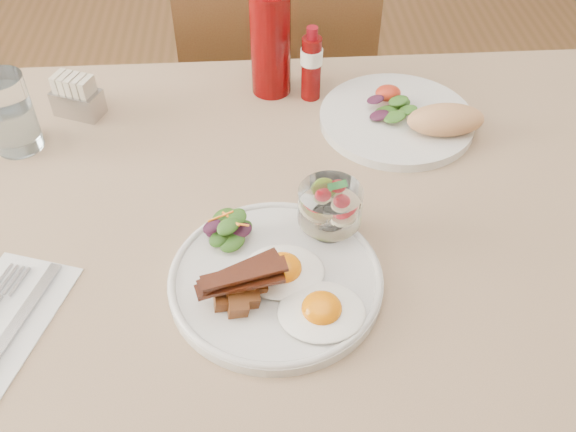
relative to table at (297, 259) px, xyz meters
name	(u,v)px	position (x,y,z in m)	size (l,w,h in m)	color
table	(297,259)	(0.00, 0.00, 0.00)	(1.33, 0.88, 0.75)	brown
chair_far	(277,93)	(0.00, 0.66, -0.14)	(0.42, 0.42, 0.93)	brown
main_plate	(276,280)	(-0.04, -0.12, 0.10)	(0.28, 0.28, 0.02)	silver
fried_eggs	(302,289)	(-0.01, -0.15, 0.11)	(0.18, 0.20, 0.03)	white
bacon_potato_pile	(240,287)	(-0.08, -0.15, 0.13)	(0.12, 0.07, 0.05)	brown
side_salad	(229,229)	(-0.10, -0.05, 0.12)	(0.07, 0.06, 0.04)	#244E15
fruit_cup	(330,206)	(0.04, -0.04, 0.15)	(0.09, 0.09, 0.09)	white
second_plate	(408,118)	(0.20, 0.21, 0.11)	(0.27, 0.26, 0.07)	silver
ketchup_bottle	(271,42)	(-0.02, 0.34, 0.19)	(0.09, 0.09, 0.21)	#5E0505
hot_sauce_bottle	(311,64)	(0.05, 0.31, 0.15)	(0.04, 0.04, 0.14)	#5E0505
sugar_caddy	(77,98)	(-0.36, 0.28, 0.12)	(0.09, 0.07, 0.07)	#ADADB1
water_glass	(11,117)	(-0.44, 0.20, 0.15)	(0.08, 0.08, 0.13)	white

